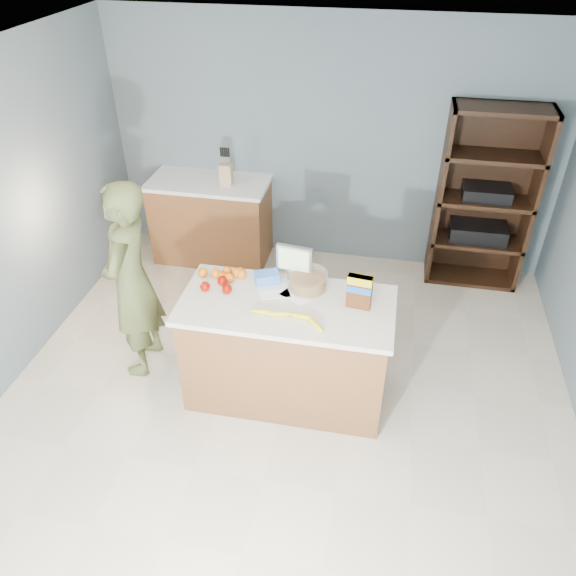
% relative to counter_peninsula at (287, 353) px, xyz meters
% --- Properties ---
extents(floor, '(4.50, 5.00, 0.02)m').
position_rel_counter_peninsula_xyz_m(floor, '(0.00, -0.30, -0.42)').
color(floor, beige).
rests_on(floor, ground).
extents(walls, '(4.52, 5.02, 2.51)m').
position_rel_counter_peninsula_xyz_m(walls, '(0.00, -0.30, 1.24)').
color(walls, slate).
rests_on(walls, ground).
extents(counter_peninsula, '(1.56, 0.76, 0.90)m').
position_rel_counter_peninsula_xyz_m(counter_peninsula, '(0.00, 0.00, 0.00)').
color(counter_peninsula, brown).
rests_on(counter_peninsula, ground).
extents(back_cabinet, '(1.24, 0.62, 0.90)m').
position_rel_counter_peninsula_xyz_m(back_cabinet, '(-1.20, 1.90, 0.04)').
color(back_cabinet, brown).
rests_on(back_cabinet, ground).
extents(shelving_unit, '(0.90, 0.40, 1.80)m').
position_rel_counter_peninsula_xyz_m(shelving_unit, '(1.55, 2.05, 0.45)').
color(shelving_unit, black).
rests_on(shelving_unit, ground).
extents(person, '(0.44, 0.64, 1.68)m').
position_rel_counter_peninsula_xyz_m(person, '(-1.26, 0.12, 0.42)').
color(person, '#50592E').
rests_on(person, ground).
extents(knife_block, '(0.12, 0.10, 0.31)m').
position_rel_counter_peninsula_xyz_m(knife_block, '(-0.99, 1.85, 0.60)').
color(knife_block, tan).
rests_on(knife_block, back_cabinet).
extents(envelopes, '(0.39, 0.20, 0.00)m').
position_rel_counter_peninsula_xyz_m(envelopes, '(-0.03, 0.09, 0.49)').
color(envelopes, white).
rests_on(envelopes, counter_peninsula).
extents(bananas, '(0.55, 0.19, 0.04)m').
position_rel_counter_peninsula_xyz_m(bananas, '(0.06, -0.18, 0.50)').
color(bananas, yellow).
rests_on(bananas, counter_peninsula).
extents(apples, '(0.24, 0.17, 0.08)m').
position_rel_counter_peninsula_xyz_m(apples, '(-0.53, 0.07, 0.52)').
color(apples, '#920B01').
rests_on(apples, counter_peninsula).
extents(oranges, '(0.37, 0.17, 0.08)m').
position_rel_counter_peninsula_xyz_m(oranges, '(-0.51, 0.23, 0.52)').
color(oranges, orange).
rests_on(oranges, counter_peninsula).
extents(blue_carton, '(0.21, 0.18, 0.08)m').
position_rel_counter_peninsula_xyz_m(blue_carton, '(-0.20, 0.24, 0.52)').
color(blue_carton, blue).
rests_on(blue_carton, counter_peninsula).
extents(salad_bowl, '(0.30, 0.30, 0.13)m').
position_rel_counter_peninsula_xyz_m(salad_bowl, '(0.11, 0.22, 0.54)').
color(salad_bowl, '#267219').
rests_on(salad_bowl, counter_peninsula).
extents(tv, '(0.28, 0.12, 0.28)m').
position_rel_counter_peninsula_xyz_m(tv, '(-0.01, 0.33, 0.64)').
color(tv, silver).
rests_on(tv, counter_peninsula).
extents(cereal_box, '(0.18, 0.09, 0.26)m').
position_rel_counter_peninsula_xyz_m(cereal_box, '(0.51, 0.06, 0.64)').
color(cereal_box, '#592B14').
rests_on(cereal_box, counter_peninsula).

